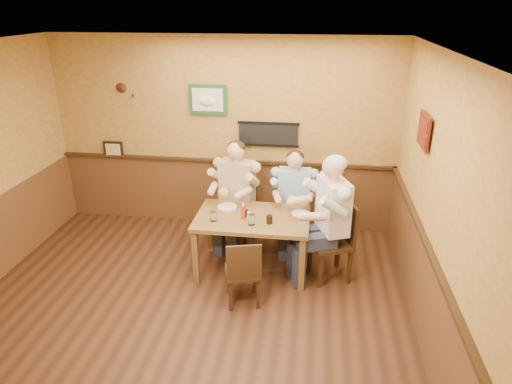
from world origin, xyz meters
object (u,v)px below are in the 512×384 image
chair_near_side (243,270)px  pepper_shaker (247,213)px  salt_shaker (248,215)px  diner_tan_shirt (237,199)px  chair_back_left (238,212)px  diner_blue_polo (294,205)px  water_glass_left (214,216)px  water_glass_mid (252,220)px  chair_right_end (331,241)px  hot_sauce_bottle (243,212)px  cola_tumbler (269,219)px  diner_white_elder (332,226)px  dining_table (253,223)px  chair_back_right (293,217)px

chair_near_side → pepper_shaker: 0.79m
salt_shaker → diner_tan_shirt: bearing=110.2°
chair_back_left → diner_blue_polo: size_ratio=0.75×
water_glass_left → water_glass_mid: 0.47m
chair_right_end → pepper_shaker: (-1.04, 0.04, 0.29)m
diner_blue_polo → chair_right_end: bearing=-55.2°
water_glass_left → hot_sauce_bottle: size_ratio=0.63×
water_glass_left → cola_tumbler: (0.67, 0.03, -0.01)m
pepper_shaker → diner_white_elder: bearing=-2.4°
diner_white_elder → water_glass_mid: 0.97m
diner_tan_shirt → diner_blue_polo: diner_tan_shirt is taller
dining_table → pepper_shaker: pepper_shaker is taller
chair_right_end → chair_near_side: size_ratio=1.21×
chair_back_left → chair_back_right: size_ratio=1.07×
diner_blue_polo → salt_shaker: diner_blue_polo is taller
diner_tan_shirt → diner_white_elder: 1.46m
chair_right_end → water_glass_left: chair_right_end is taller
hot_sauce_bottle → pepper_shaker: bearing=61.6°
diner_tan_shirt → chair_near_side: bearing=-65.4°
diner_white_elder → salt_shaker: bearing=-110.2°
diner_tan_shirt → chair_back_left: bearing=0.0°
dining_table → cola_tumbler: cola_tumbler is taller
cola_tumbler → water_glass_left: bearing=-177.6°
chair_near_side → dining_table: bearing=-105.2°
diner_blue_polo → dining_table: bearing=-124.7°
dining_table → chair_near_side: size_ratio=1.69×
water_glass_left → diner_blue_polo: bearing=43.0°
chair_right_end → water_glass_left: bearing=-105.6°
chair_back_left → chair_near_side: size_ratio=1.14×
chair_right_end → diner_blue_polo: (-0.50, 0.73, 0.13)m
chair_back_right → chair_right_end: bearing=-55.2°
diner_tan_shirt → water_glass_left: (-0.14, -0.84, 0.13)m
chair_back_right → diner_white_elder: (0.50, -0.73, 0.28)m
chair_right_end → water_glass_left: 1.46m
diner_blue_polo → salt_shaker: size_ratio=14.02×
dining_table → diner_white_elder: (0.97, -0.06, 0.06)m
diner_tan_shirt → dining_table: bearing=-52.6°
dining_table → chair_back_left: size_ratio=1.48×
diner_tan_shirt → hot_sauce_bottle: diner_tan_shirt is taller
cola_tumbler → dining_table: bearing=145.0°
chair_back_right → chair_back_left: bearing=-178.5°
chair_right_end → pepper_shaker: 1.08m
cola_tumbler → chair_right_end: bearing=7.5°
cola_tumbler → hot_sauce_bottle: hot_sauce_bottle is taller
chair_right_end → water_glass_mid: bearing=-100.9°
chair_back_left → water_glass_mid: bearing=-57.2°
cola_tumbler → pepper_shaker: (-0.30, 0.14, -0.00)m
diner_white_elder → diner_blue_polo: bearing=-166.3°
hot_sauce_bottle → diner_blue_polo: bearing=52.4°
hot_sauce_bottle → pepper_shaker: (0.04, 0.07, -0.05)m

